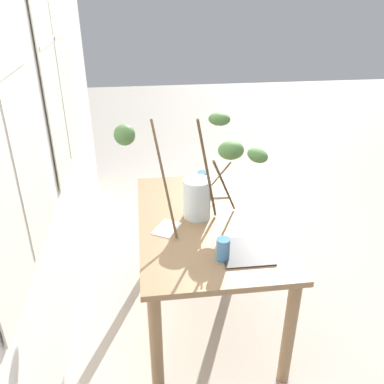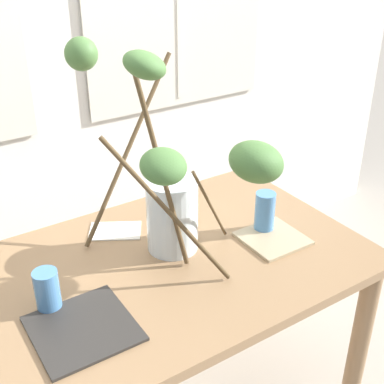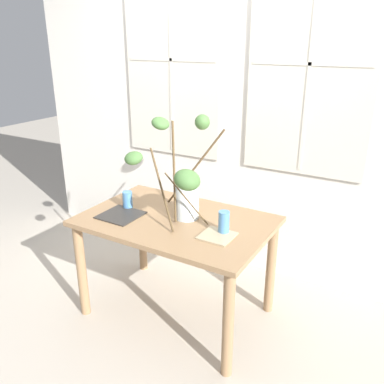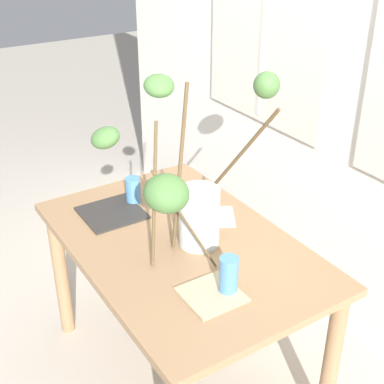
% 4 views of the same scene
% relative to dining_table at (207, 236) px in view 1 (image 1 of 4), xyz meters
% --- Properties ---
extents(ground, '(14.00, 14.00, 0.00)m').
position_rel_dining_table_xyz_m(ground, '(0.00, 0.00, -0.63)').
color(ground, '#B7AD9E').
extents(back_wall_with_windows, '(4.08, 0.14, 3.04)m').
position_rel_dining_table_xyz_m(back_wall_with_windows, '(0.00, 0.93, 0.89)').
color(back_wall_with_windows, silver).
rests_on(back_wall_with_windows, ground).
extents(dining_table, '(1.27, 0.83, 0.75)m').
position_rel_dining_table_xyz_m(dining_table, '(0.00, 0.00, 0.00)').
color(dining_table, '#93704C').
rests_on(dining_table, ground).
extents(vase_with_branches, '(0.54, 0.85, 0.71)m').
position_rel_dining_table_xyz_m(vase_with_branches, '(0.05, 0.03, 0.38)').
color(vase_with_branches, silver).
rests_on(vase_with_branches, dining_table).
extents(drinking_glass_blue_left, '(0.07, 0.07, 0.12)m').
position_rel_dining_table_xyz_m(drinking_glass_blue_left, '(-0.40, -0.01, 0.18)').
color(drinking_glass_blue_left, '#4C84BC').
rests_on(drinking_glass_blue_left, dining_table).
extents(drinking_glass_blue_right, '(0.07, 0.07, 0.15)m').
position_rel_dining_table_xyz_m(drinking_glass_blue_right, '(0.37, -0.03, 0.19)').
color(drinking_glass_blue_right, '#4C84BC').
rests_on(drinking_glass_blue_right, dining_table).
extents(plate_square_left, '(0.27, 0.27, 0.01)m').
position_rel_dining_table_xyz_m(plate_square_left, '(-0.36, -0.15, 0.12)').
color(plate_square_left, '#2D2B28').
rests_on(plate_square_left, dining_table).
extents(plate_square_right, '(0.20, 0.20, 0.01)m').
position_rel_dining_table_xyz_m(plate_square_right, '(0.36, -0.09, 0.12)').
color(plate_square_right, tan).
rests_on(plate_square_right, dining_table).
extents(napkin_folded, '(0.21, 0.19, 0.00)m').
position_rel_dining_table_xyz_m(napkin_folded, '(-0.07, 0.25, 0.12)').
color(napkin_folded, silver).
rests_on(napkin_folded, dining_table).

